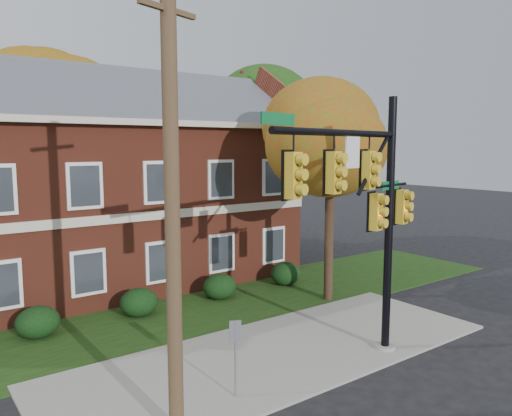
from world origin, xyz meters
TOP-DOWN VIEW (x-y plane):
  - ground at (0.00, 0.00)m, footprint 120.00×120.00m
  - sidewalk at (0.00, 1.00)m, footprint 14.00×5.00m
  - grass_strip at (0.00, 6.00)m, footprint 30.00×6.00m
  - apartment_building at (-2.00, 11.95)m, footprint 18.80×8.80m
  - hedge_left at (-5.50, 6.70)m, footprint 1.40×1.26m
  - hedge_center at (-2.00, 6.70)m, footprint 1.40×1.26m
  - hedge_right at (1.50, 6.70)m, footprint 1.40×1.26m
  - hedge_far_right at (5.00, 6.70)m, footprint 1.40×1.26m
  - tree_near_right at (5.22, 3.87)m, footprint 4.50×4.25m
  - tree_right_rear at (9.31, 12.81)m, footprint 6.30×5.95m
  - tree_far_rear at (-0.66, 19.79)m, footprint 6.84×6.46m
  - traffic_signal at (1.44, -0.99)m, footprint 6.73×1.59m
  - utility_pole at (-4.47, -1.00)m, footprint 1.45×0.58m
  - sign_post at (-2.56, -0.45)m, footprint 0.28×0.15m

SIDE VIEW (x-z plane):
  - ground at x=0.00m, z-range 0.00..0.00m
  - grass_strip at x=0.00m, z-range 0.00..0.04m
  - sidewalk at x=0.00m, z-range 0.00..0.08m
  - hedge_left at x=-5.50m, z-range 0.00..1.05m
  - hedge_center at x=-2.00m, z-range 0.00..1.05m
  - hedge_right at x=1.50m, z-range 0.00..1.05m
  - hedge_far_right at x=5.00m, z-range 0.00..1.05m
  - sign_post at x=-2.56m, z-range 0.36..2.38m
  - traffic_signal at x=1.44m, z-range 0.92..8.55m
  - utility_pole at x=-4.47m, z-range 0.07..9.66m
  - apartment_building at x=-2.00m, z-range 0.12..9.86m
  - tree_near_right at x=5.22m, z-range 2.38..10.96m
  - tree_right_rear at x=9.31m, z-range 2.81..13.43m
  - tree_far_rear at x=-0.66m, z-range 3.08..14.60m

